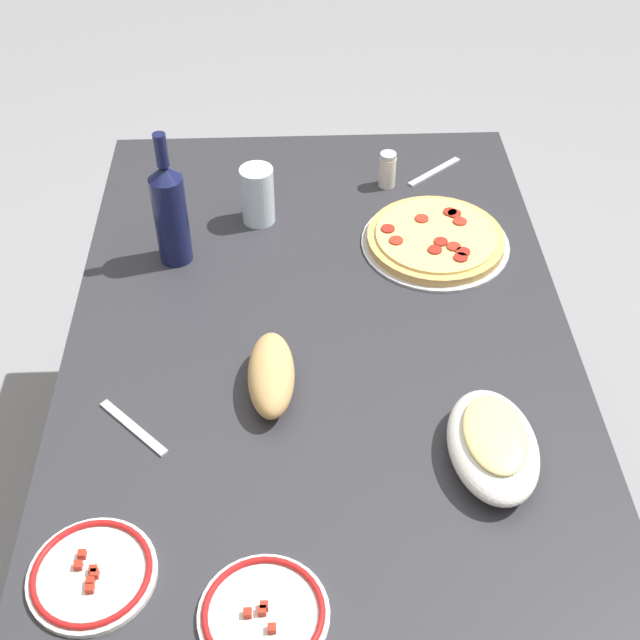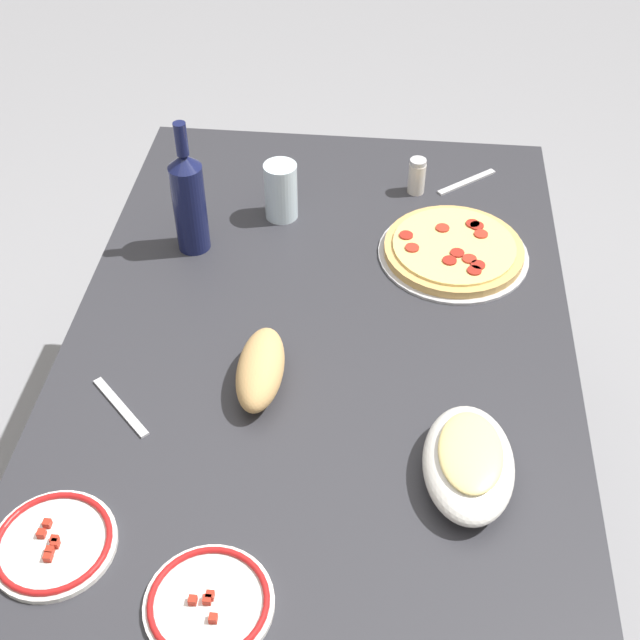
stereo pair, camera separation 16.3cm
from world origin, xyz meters
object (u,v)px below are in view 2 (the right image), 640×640
(wine_bottle, at_px, (189,200))
(pepperoni_pizza, at_px, (454,250))
(dining_table, at_px, (320,369))
(bread_loaf, at_px, (260,369))
(side_plate_near, at_px, (53,543))
(side_plate_far, at_px, (209,603))
(water_glass, at_px, (281,191))
(baked_pasta_dish, at_px, (469,461))
(spice_shaker, at_px, (417,176))

(wine_bottle, bearing_deg, pepperoni_pizza, 92.42)
(dining_table, distance_m, bread_loaf, 0.23)
(pepperoni_pizza, relative_size, side_plate_near, 1.66)
(dining_table, height_order, side_plate_far, side_plate_far)
(pepperoni_pizza, height_order, water_glass, water_glass)
(pepperoni_pizza, xyz_separation_m, side_plate_near, (0.78, -0.62, -0.01))
(water_glass, bearing_deg, bread_loaf, 3.36)
(wine_bottle, bearing_deg, side_plate_far, 13.19)
(dining_table, distance_m, side_plate_far, 0.61)
(pepperoni_pizza, xyz_separation_m, baked_pasta_dish, (0.58, 0.01, 0.03))
(pepperoni_pizza, height_order, spice_shaker, spice_shaker)
(side_plate_near, distance_m, bread_loaf, 0.46)
(wine_bottle, xyz_separation_m, side_plate_far, (0.83, 0.19, -0.11))
(pepperoni_pizza, relative_size, bread_loaf, 1.61)
(dining_table, bearing_deg, side_plate_far, -10.06)
(pepperoni_pizza, height_order, side_plate_near, pepperoni_pizza)
(water_glass, bearing_deg, side_plate_far, 1.16)
(baked_pasta_dish, height_order, wine_bottle, wine_bottle)
(pepperoni_pizza, relative_size, water_glass, 2.41)
(dining_table, height_order, spice_shaker, spice_shaker)
(pepperoni_pizza, distance_m, bread_loaf, 0.54)
(wine_bottle, xyz_separation_m, spice_shaker, (-0.25, 0.48, -0.08))
(water_glass, relative_size, side_plate_near, 0.69)
(baked_pasta_dish, distance_m, water_glass, 0.79)
(baked_pasta_dish, xyz_separation_m, spice_shaker, (-0.81, -0.10, 0.00))
(baked_pasta_dish, height_order, water_glass, water_glass)
(dining_table, height_order, baked_pasta_dish, baked_pasta_dish)
(wine_bottle, xyz_separation_m, bread_loaf, (0.38, 0.20, -0.08))
(pepperoni_pizza, bearing_deg, baked_pasta_dish, 1.25)
(pepperoni_pizza, xyz_separation_m, bread_loaf, (0.41, -0.36, 0.02))
(dining_table, height_order, wine_bottle, wine_bottle)
(baked_pasta_dish, relative_size, wine_bottle, 0.79)
(dining_table, distance_m, wine_bottle, 0.45)
(bread_loaf, bearing_deg, side_plate_far, -1.41)
(pepperoni_pizza, height_order, wine_bottle, wine_bottle)
(pepperoni_pizza, bearing_deg, side_plate_near, -38.76)
(bread_loaf, bearing_deg, water_glass, -176.64)
(side_plate_far, height_order, spice_shaker, spice_shaker)
(pepperoni_pizza, bearing_deg, dining_table, -45.06)
(dining_table, relative_size, baked_pasta_dish, 6.00)
(baked_pasta_dish, xyz_separation_m, side_plate_near, (0.20, -0.64, -0.03))
(wine_bottle, height_order, side_plate_near, wine_bottle)
(water_glass, bearing_deg, wine_bottle, -53.44)
(dining_table, relative_size, side_plate_near, 7.39)
(dining_table, bearing_deg, baked_pasta_dish, 40.68)
(dining_table, distance_m, pepperoni_pizza, 0.39)
(side_plate_near, bearing_deg, pepperoni_pizza, 141.24)
(water_glass, bearing_deg, dining_table, 18.61)
(side_plate_near, height_order, bread_loaf, bread_loaf)
(dining_table, height_order, side_plate_near, side_plate_near)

